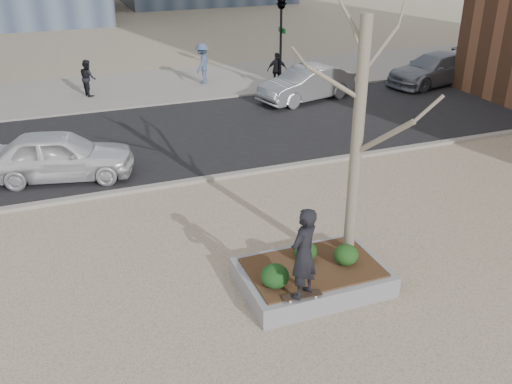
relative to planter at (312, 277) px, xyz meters
name	(u,v)px	position (x,y,z in m)	size (l,w,h in m)	color
ground	(268,296)	(-1.00, 0.00, -0.23)	(120.00, 120.00, 0.00)	tan
street	(162,138)	(-1.00, 10.00, -0.21)	(60.00, 8.00, 0.02)	black
far_sidewalk	(129,89)	(-1.00, 17.00, -0.21)	(60.00, 6.00, 0.02)	gray
planter	(312,277)	(0.00, 0.00, 0.00)	(3.00, 2.00, 0.45)	gray
planter_mulch	(313,267)	(0.00, 0.00, 0.25)	(2.70, 1.70, 0.04)	#382314
sycamore_tree	(360,104)	(1.00, 0.30, 3.56)	(2.80, 2.80, 6.60)	gray
shrub_left	(275,276)	(-1.01, -0.37, 0.50)	(0.56, 0.56, 0.48)	#123A16
shrub_middle	(305,251)	(-0.04, 0.29, 0.48)	(0.50, 0.50, 0.42)	#103414
shrub_right	(346,255)	(0.68, -0.15, 0.48)	(0.52, 0.52, 0.44)	#133C15
skateboard	(302,296)	(-0.65, -0.86, 0.26)	(0.78, 0.20, 0.07)	black
skateboarder	(304,254)	(-0.65, -0.86, 1.22)	(0.67, 0.44, 1.85)	black
police_car	(60,155)	(-4.52, 7.69, 0.52)	(1.71, 4.25, 1.45)	silver
car_silver	(306,84)	(5.78, 12.43, 0.51)	(1.51, 4.32, 1.42)	#93969A
car_third	(433,69)	(12.42, 12.70, 0.49)	(1.95, 4.80, 1.39)	slate
pedestrian_a	(88,78)	(-2.77, 16.47, 0.58)	(0.76, 0.59, 1.56)	black
pedestrian_b	(202,63)	(2.44, 16.64, 0.73)	(1.21, 0.69, 1.87)	#425877
pedestrian_c	(277,70)	(5.45, 14.83, 0.58)	(0.92, 0.38, 1.56)	black
traffic_light_far	(281,38)	(5.50, 14.60, 2.02)	(0.60, 2.48, 4.50)	black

